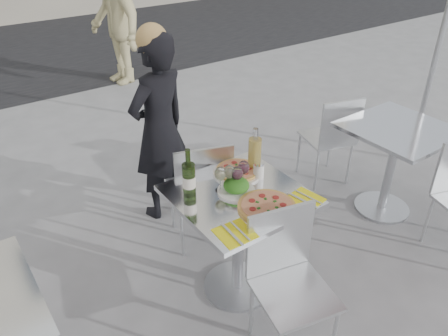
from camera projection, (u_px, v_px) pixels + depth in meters
ground at (237, 287)px, 2.89m from camera, size 80.00×80.00×0.00m
street_asphalt at (8, 52)px, 7.42m from camera, size 24.00×5.00×0.00m
main_table at (238, 223)px, 2.61m from camera, size 0.72×0.72×0.75m
side_table_right at (394, 152)px, 3.35m from camera, size 0.72×0.72×0.75m
chair_far at (201, 187)px, 2.99m from camera, size 0.50×0.51×0.86m
chair_near at (287, 272)px, 2.31m from camera, size 0.46×0.47×0.85m
side_chair_rfar at (333, 134)px, 3.71m from camera, size 0.47×0.48×0.84m
woman_diner at (159, 130)px, 3.26m from camera, size 0.61×0.48×1.46m
pedestrian_b at (113, 16)px, 5.73m from camera, size 0.76×1.22×1.81m
pizza_near at (267, 206)px, 2.38m from camera, size 0.32×0.32×0.02m
pizza_far at (237, 171)px, 2.69m from camera, size 0.30×0.30×0.03m
salad_plate at (236, 186)px, 2.50m from camera, size 0.22×0.22×0.09m
wine_bottle at (189, 178)px, 2.44m from camera, size 0.07×0.08×0.29m
carafe at (255, 154)px, 2.66m from camera, size 0.08×0.08×0.29m
sugar_shaker at (259, 170)px, 2.62m from camera, size 0.06×0.06×0.11m
wineglass_white_a at (220, 175)px, 2.48m from camera, size 0.07×0.07×0.16m
wineglass_white_b at (229, 173)px, 2.49m from camera, size 0.07×0.07×0.16m
wineglass_red_a at (237, 174)px, 2.48m from camera, size 0.07×0.07×0.16m
wineglass_red_b at (244, 168)px, 2.53m from camera, size 0.07×0.07×0.16m
napkin_left at (235, 233)px, 2.20m from camera, size 0.19×0.20×0.01m
napkin_right at (304, 199)px, 2.45m from camera, size 0.21×0.21×0.01m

